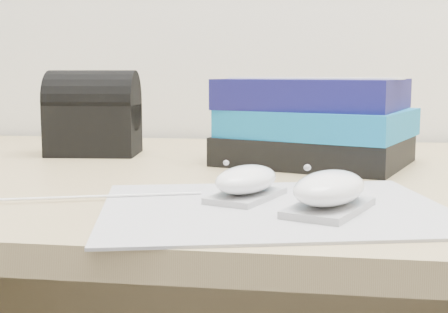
# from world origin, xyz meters

# --- Properties ---
(mousepad) EXTENTS (0.40, 0.35, 0.00)m
(mousepad) POSITION_xyz_m (-0.03, 1.34, 0.73)
(mousepad) COLOR gray
(mousepad) RESTS_ON desk
(mouse_rear) EXTENTS (0.09, 0.11, 0.04)m
(mouse_rear) POSITION_xyz_m (-0.06, 1.37, 0.75)
(mouse_rear) COLOR #AEADB0
(mouse_rear) RESTS_ON mousepad
(mouse_front) EXTENTS (0.10, 0.13, 0.05)m
(mouse_front) POSITION_xyz_m (0.03, 1.32, 0.75)
(mouse_front) COLOR #A4A4A7
(mouse_front) RESTS_ON mousepad
(usb_cable) EXTENTS (0.22, 0.08, 0.00)m
(usb_cable) POSITION_xyz_m (-0.22, 1.35, 0.73)
(usb_cable) COLOR white
(usb_cable) RESTS_ON mousepad
(book_stack) EXTENTS (0.32, 0.28, 0.13)m
(book_stack) POSITION_xyz_m (0.01, 1.67, 0.79)
(book_stack) COLOR black
(book_stack) RESTS_ON desk
(pouch) EXTENTS (0.16, 0.12, 0.14)m
(pouch) POSITION_xyz_m (-0.36, 1.71, 0.80)
(pouch) COLOR black
(pouch) RESTS_ON desk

